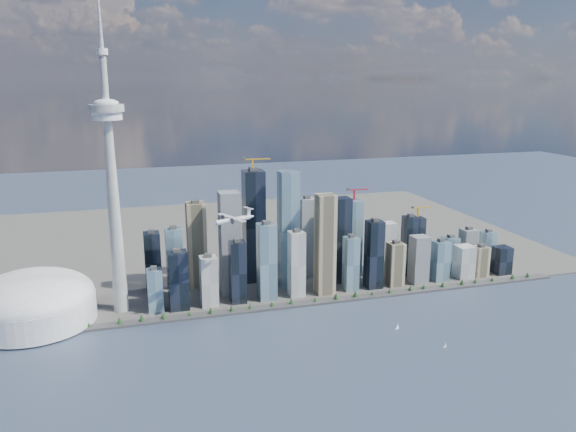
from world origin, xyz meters
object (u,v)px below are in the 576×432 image
object	(u,v)px
needle_tower	(112,180)
sailboat_west	(445,346)
dome_stadium	(33,301)
sailboat_east	(397,327)
airplane	(234,219)

from	to	relation	value
needle_tower	sailboat_west	xyz separation A→B (m)	(477.38, -279.90, -233.08)
dome_stadium	sailboat_west	bearing A→B (deg)	-23.61
sailboat_west	dome_stadium	bearing A→B (deg)	151.76
sailboat_west	sailboat_east	xyz separation A→B (m)	(-40.90, 79.60, 0.61)
needle_tower	dome_stadium	size ratio (longest dim) A/B	2.75
airplane	sailboat_west	distance (m)	386.33
sailboat_east	needle_tower	bearing A→B (deg)	138.14
airplane	sailboat_east	bearing A→B (deg)	-45.20
needle_tower	sailboat_east	size ratio (longest dim) A/B	52.51
needle_tower	dome_stadium	world-z (taller)	needle_tower
needle_tower	sailboat_east	bearing A→B (deg)	-24.65
airplane	sailboat_east	distance (m)	322.68
needle_tower	dome_stadium	distance (m)	241.40
sailboat_west	airplane	bearing A→B (deg)	143.18
airplane	sailboat_west	xyz separation A→B (m)	(290.72, -183.04, -176.72)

